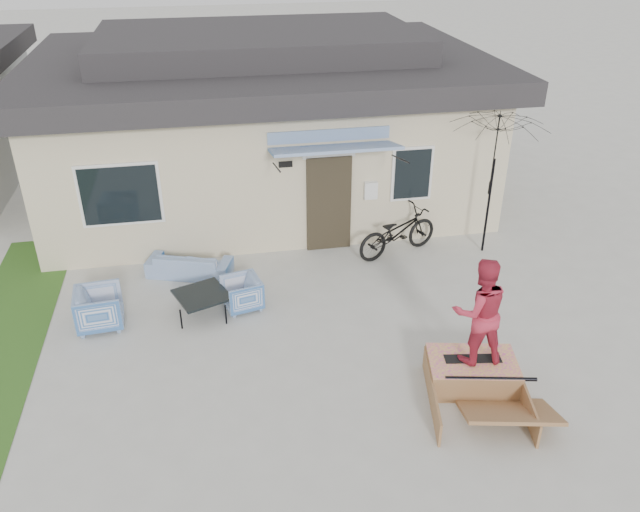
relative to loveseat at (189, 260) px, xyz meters
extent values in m
plane|color=#B2B1A8|center=(1.99, -3.86, -0.33)|extent=(90.00, 90.00, 0.00)
cube|color=#2A541C|center=(-3.21, -1.86, -0.32)|extent=(1.40, 8.00, 0.01)
cube|color=beige|center=(1.99, 4.14, 1.17)|extent=(10.00, 7.00, 3.00)
cube|color=#232327|center=(1.99, 4.14, 2.92)|extent=(10.80, 7.80, 0.50)
cube|color=#232327|center=(1.99, 4.14, 3.47)|extent=(7.50, 4.50, 0.60)
cube|color=#31291C|center=(2.99, 0.60, 0.72)|extent=(0.95, 0.08, 2.10)
cube|color=white|center=(-1.21, 0.61, 1.27)|extent=(1.60, 0.06, 1.30)
cube|color=white|center=(4.79, 0.61, 1.27)|extent=(0.90, 0.06, 1.20)
cube|color=#2B5EA4|center=(2.99, 0.09, 2.12)|extent=(2.50, 1.09, 0.29)
imported|color=#2B5EA4|center=(0.00, 0.00, 0.00)|extent=(1.75, 1.01, 0.66)
imported|color=#2B5EA4|center=(-1.57, -1.53, 0.07)|extent=(0.79, 0.84, 0.80)
imported|color=#2B5EA4|center=(0.94, -1.42, 0.01)|extent=(0.75, 0.78, 0.68)
cube|color=black|center=(0.22, -1.51, -0.11)|extent=(1.13, 1.13, 0.43)
imported|color=black|center=(4.38, 0.08, 0.30)|extent=(2.07, 1.31, 1.25)
cylinder|color=black|center=(6.26, -0.14, 0.72)|extent=(0.05, 0.05, 2.10)
imported|color=black|center=(6.26, -0.14, 1.42)|extent=(2.20, 2.07, 0.90)
cube|color=black|center=(4.28, -4.24, 0.15)|extent=(0.89, 0.35, 0.05)
imported|color=#BE2C43|center=(4.28, -4.24, 1.04)|extent=(0.88, 0.70, 1.73)
camera|label=1|loc=(0.50, -11.46, 6.23)|focal=35.67mm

